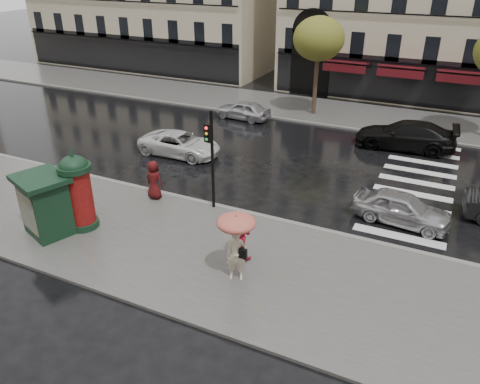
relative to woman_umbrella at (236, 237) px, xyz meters
The scene contains 17 objects.
ground 2.66m from the woman_umbrella, 134.94° to the left, with size 160.00×160.00×0.00m, color black.
near_sidewalk 2.39m from the woman_umbrella, 147.27° to the left, with size 90.00×7.00×0.12m, color #474744.
far_sidewalk 20.51m from the woman_umbrella, 93.90° to the left, with size 90.00×6.00×0.12m, color #474744.
near_kerb 4.92m from the woman_umbrella, 107.58° to the left, with size 90.00×0.25×0.14m, color slate.
far_kerb 17.53m from the woman_umbrella, 94.58° to the left, with size 90.00×0.25×0.14m, color slate.
zebra_crossing 12.05m from the woman_umbrella, 67.26° to the left, with size 3.60×11.75×0.01m, color silver.
tree_far_left 19.98m from the woman_umbrella, 99.92° to the left, with size 3.40×3.40×6.64m.
woman_umbrella is the anchor object (origin of this frame).
woman_red 1.50m from the woman_umbrella, 110.42° to the left, with size 0.91×0.71×1.86m, color #A7142E.
man_burgundy 7.14m from the woman_umbrella, 147.69° to the left, with size 0.88×0.57×1.81m, color #480E0F.
morris_column 7.22m from the woman_umbrella, behind, with size 1.30×1.30×3.50m.
traffic_light 5.29m from the woman_umbrella, 127.75° to the left, with size 0.30×0.42×4.39m.
newsstand 8.10m from the woman_umbrella, behind, with size 2.52×2.33×2.46m.
car_silver 8.02m from the woman_umbrella, 55.71° to the left, with size 1.61×4.00×1.36m, color #ACABB0.
car_white 12.04m from the woman_umbrella, 131.35° to the left, with size 2.14×4.64×1.29m, color white.
car_black 15.84m from the woman_umbrella, 77.81° to the left, with size 2.27×5.58×1.62m, color black.
car_far_silver 18.05m from the woman_umbrella, 114.50° to the left, with size 1.52×3.78×1.29m, color silver.
Camera 1 is at (7.14, -13.13, 10.05)m, focal length 35.00 mm.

